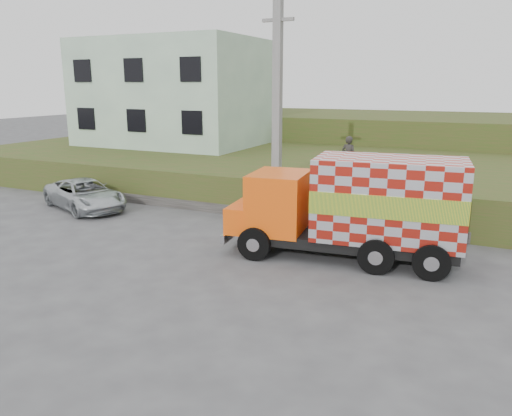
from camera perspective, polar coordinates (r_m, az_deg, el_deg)
The scene contains 10 objects.
ground at distance 14.99m, azimuth -1.06°, elevation -5.45°, with size 120.00×120.00×0.00m, color #474749.
embankment at distance 23.90m, azimuth 9.63°, elevation 3.56°, with size 40.00×12.00×1.50m, color #35531B.
embankment_far at distance 35.40m, azimuth 15.05°, elevation 7.85°, with size 40.00×12.00×3.00m, color #35531B.
retaining_strip at distance 19.39m, azimuth -0.87°, elevation -0.32°, with size 16.00×0.50×0.40m, color #595651.
building at distance 30.95m, azimuth -8.92°, elevation 12.91°, with size 10.00×8.00×6.00m, color silver.
utility_pole at distance 18.76m, azimuth 2.43°, elevation 11.18°, with size 1.20×0.30×8.00m.
cargo_truck at distance 14.59m, azimuth 11.31°, elevation 0.07°, with size 6.94×3.01×3.01m.
cow at distance 15.51m, azimuth -0.05°, elevation -2.37°, with size 0.67×1.47×1.24m, color black.
suv at distance 21.54m, azimuth -18.98°, elevation 1.46°, with size 2.00×4.34×1.21m, color silver.
pedestrian at distance 19.32m, azimuth 10.53°, elevation 5.75°, with size 0.58×0.38×1.60m, color #2A2825.
Camera 1 is at (6.28, -12.67, 4.98)m, focal length 35.00 mm.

